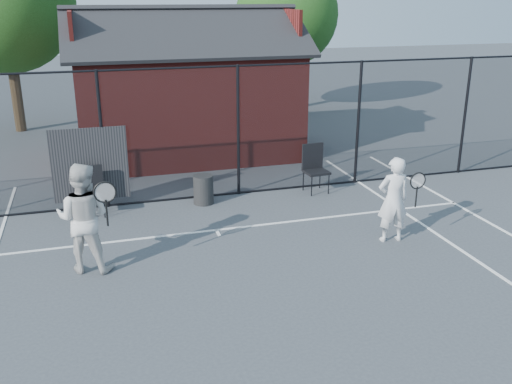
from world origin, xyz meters
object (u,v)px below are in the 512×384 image
object	(u,v)px
player_front	(393,200)
waste_bin	(203,190)
chair_left	(93,193)
player_back	(83,218)
clubhouse	(186,99)
chair_right	(316,170)

from	to	relation	value
player_front	waste_bin	distance (m)	4.29
chair_left	player_back	bearing A→B (deg)	-94.09
clubhouse	chair_left	bearing A→B (deg)	-122.17
clubhouse	chair_right	distance (m)	5.07
clubhouse	player_front	xyz separation A→B (m)	(2.58, -7.43, -0.78)
chair_right	waste_bin	distance (m)	2.72
player_back	chair_right	bearing A→B (deg)	26.56
waste_bin	clubhouse	bearing A→B (deg)	84.49
player_back	chair_right	world-z (taller)	player_back
player_front	waste_bin	xyz separation A→B (m)	(-3.00, 3.03, -0.50)
player_front	waste_bin	world-z (taller)	player_front
clubhouse	chair_left	xyz separation A→B (m)	(-2.80, -4.46, -1.10)
player_front	chair_right	world-z (taller)	player_front
player_front	player_back	bearing A→B (deg)	175.89
chair_right	player_front	bearing A→B (deg)	-89.19
player_back	clubhouse	bearing A→B (deg)	67.08
clubhouse	waste_bin	size ratio (longest dim) A/B	9.95
chair_right	waste_bin	bearing A→B (deg)	175.26
clubhouse	player_back	world-z (taller)	clubhouse
chair_left	chair_right	xyz separation A→B (m)	(5.09, 0.06, 0.04)
player_back	waste_bin	xyz separation A→B (m)	(2.55, 2.63, -0.62)
clubhouse	player_back	bearing A→B (deg)	-112.92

